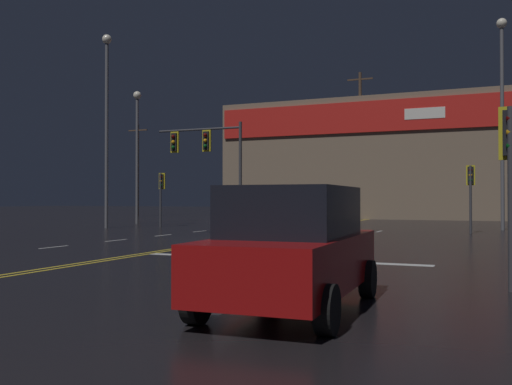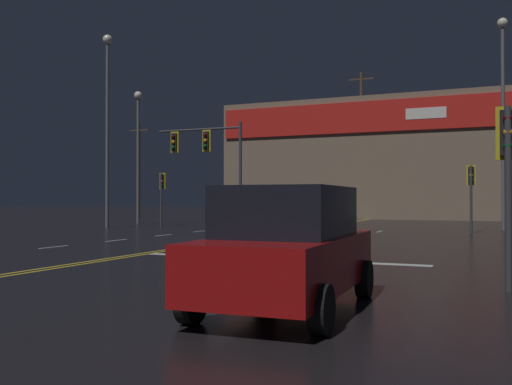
% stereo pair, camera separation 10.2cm
% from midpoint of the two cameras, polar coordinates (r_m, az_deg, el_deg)
% --- Properties ---
extents(ground_plane, '(200.00, 200.00, 0.00)m').
position_cam_midpoint_polar(ground_plane, '(23.48, -2.38, -4.81)').
color(ground_plane, black).
extents(road_markings, '(13.01, 60.00, 0.01)m').
position_cam_midpoint_polar(road_markings, '(22.22, -1.80, -5.03)').
color(road_markings, gold).
rests_on(road_markings, ground).
extents(traffic_signal_median, '(4.29, 0.36, 5.17)m').
position_cam_midpoint_polar(traffic_signal_median, '(26.30, -4.98, 4.20)').
color(traffic_signal_median, '#38383D').
rests_on(traffic_signal_median, ground).
extents(traffic_signal_corner_northeast, '(0.42, 0.36, 3.38)m').
position_cam_midpoint_polar(traffic_signal_corner_northeast, '(30.06, 20.80, 0.87)').
color(traffic_signal_corner_northeast, '#38383D').
rests_on(traffic_signal_corner_northeast, ground).
extents(traffic_signal_corner_southeast, '(0.42, 0.36, 3.41)m').
position_cam_midpoint_polar(traffic_signal_corner_southeast, '(11.49, 24.13, 3.45)').
color(traffic_signal_corner_southeast, '#38383D').
rests_on(traffic_signal_corner_southeast, ground).
extents(traffic_signal_corner_northwest, '(0.42, 0.36, 3.32)m').
position_cam_midpoint_polar(traffic_signal_corner_northwest, '(35.57, -9.29, 0.51)').
color(traffic_signal_corner_northwest, '#38383D').
rests_on(traffic_signal_corner_northwest, ground).
extents(streetlight_near_right, '(0.56, 0.56, 11.47)m').
position_cam_midpoint_polar(streetlight_near_right, '(35.22, -14.56, 8.21)').
color(streetlight_near_right, '#59595E').
rests_on(streetlight_near_right, ground).
extents(streetlight_far_left, '(0.56, 0.56, 9.30)m').
position_cam_midpoint_polar(streetlight_far_left, '(41.03, -11.64, 5.28)').
color(streetlight_far_left, '#59595E').
rests_on(streetlight_far_left, ground).
extents(streetlight_far_median, '(0.56, 0.56, 11.66)m').
position_cam_midpoint_polar(streetlight_far_median, '(34.42, 23.54, 8.63)').
color(streetlight_far_median, '#59595E').
rests_on(streetlight_far_median, ground).
extents(parked_car, '(2.14, 4.36, 1.88)m').
position_cam_midpoint_polar(parked_car, '(8.78, 3.55, -5.48)').
color(parked_car, '#9E0F0F').
rests_on(parked_car, ground).
extents(building_backdrop, '(27.27, 10.23, 10.57)m').
position_cam_midpoint_polar(building_backdrop, '(54.25, 12.27, 3.13)').
color(building_backdrop, '#7A6651').
rests_on(building_backdrop, ground).
extents(utility_pole_row, '(47.60, 0.26, 12.68)m').
position_cam_midpoint_polar(utility_pole_row, '(49.92, 11.13, 3.87)').
color(utility_pole_row, '#4C3828').
rests_on(utility_pole_row, ground).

